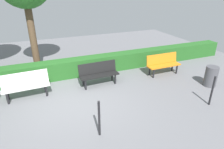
% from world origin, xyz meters
% --- Properties ---
extents(ground_plane, '(17.77, 17.77, 0.00)m').
position_xyz_m(ground_plane, '(0.00, 0.00, 0.00)').
color(ground_plane, slate).
extents(bench_orange, '(1.47, 0.46, 0.86)m').
position_xyz_m(bench_orange, '(-3.94, -0.76, 0.48)').
color(bench_orange, orange).
rests_on(bench_orange, ground_plane).
extents(bench_black, '(1.50, 0.50, 0.86)m').
position_xyz_m(bench_black, '(-1.08, -0.85, 0.48)').
color(bench_black, black).
rests_on(bench_black, ground_plane).
extents(bench_white, '(1.52, 0.53, 0.86)m').
position_xyz_m(bench_white, '(1.48, -0.87, 0.48)').
color(bench_white, white).
rests_on(bench_white, ground_plane).
extents(hedge_row, '(13.77, 0.59, 0.72)m').
position_xyz_m(hedge_row, '(-1.18, -2.00, 0.36)').
color(hedge_row, '#266023').
rests_on(hedge_row, ground_plane).
extents(railing_post_near, '(0.06, 0.06, 1.00)m').
position_xyz_m(railing_post_near, '(-3.91, 1.85, 0.50)').
color(railing_post_near, black).
rests_on(railing_post_near, ground_plane).
extents(railing_post_mid, '(0.06, 0.06, 1.00)m').
position_xyz_m(railing_post_mid, '(-0.20, 1.85, 0.50)').
color(railing_post_mid, black).
rests_on(railing_post_mid, ground_plane).
extents(trash_bin, '(0.45, 0.45, 0.77)m').
position_xyz_m(trash_bin, '(-4.96, 0.85, 0.39)').
color(trash_bin, '#4C4C51').
rests_on(trash_bin, ground_plane).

